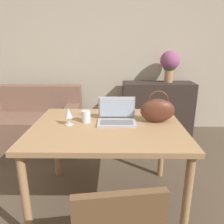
# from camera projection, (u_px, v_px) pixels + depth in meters

# --- Properties ---
(wall_back) EXTENTS (10.00, 0.06, 2.70)m
(wall_back) POSITION_uv_depth(u_px,v_px,m) (109.00, 49.00, 3.58)
(wall_back) COLOR #BCB29E
(wall_back) RESTS_ON ground_plane
(dining_table) EXTENTS (1.28, 0.98, 0.77)m
(dining_table) POSITION_uv_depth(u_px,v_px,m) (107.00, 135.00, 1.88)
(dining_table) COLOR #A87F56
(dining_table) RESTS_ON ground_plane
(couch) EXTENTS (1.43, 0.77, 0.82)m
(couch) POSITION_uv_depth(u_px,v_px,m) (32.00, 123.00, 3.30)
(couch) COLOR #7F5B4C
(couch) RESTS_ON ground_plane
(sideboard) EXTENTS (1.12, 0.40, 0.85)m
(sideboard) POSITION_uv_depth(u_px,v_px,m) (157.00, 108.00, 3.56)
(sideboard) COLOR #332823
(sideboard) RESTS_ON ground_plane
(laptop) EXTENTS (0.33, 0.24, 0.22)m
(laptop) POSITION_uv_depth(u_px,v_px,m) (117.00, 115.00, 1.93)
(laptop) COLOR #ADADB2
(laptop) RESTS_ON dining_table
(drinking_glass) EXTENTS (0.08, 0.08, 0.10)m
(drinking_glass) POSITION_uv_depth(u_px,v_px,m) (86.00, 116.00, 1.93)
(drinking_glass) COLOR silver
(drinking_glass) RESTS_ON dining_table
(wine_glass) EXTENTS (0.07, 0.07, 0.14)m
(wine_glass) POSITION_uv_depth(u_px,v_px,m) (68.00, 114.00, 1.84)
(wine_glass) COLOR silver
(wine_glass) RESTS_ON dining_table
(handbag) EXTENTS (0.30, 0.13, 0.28)m
(handbag) POSITION_uv_depth(u_px,v_px,m) (157.00, 110.00, 1.90)
(handbag) COLOR #592D1E
(handbag) RESTS_ON dining_table
(flower_vase) EXTENTS (0.30, 0.30, 0.48)m
(flower_vase) POSITION_uv_depth(u_px,v_px,m) (170.00, 63.00, 3.38)
(flower_vase) COLOR tan
(flower_vase) RESTS_ON sideboard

